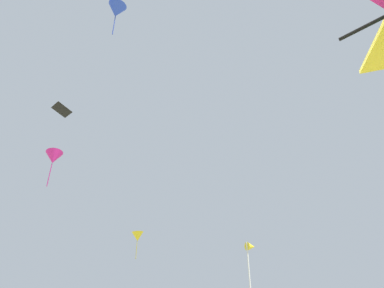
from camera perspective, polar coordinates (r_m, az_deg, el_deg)
The scene contains 5 objects.
distant_kite_magenta_overhead_distant at distance 20.75m, azimuth -25.22°, elevation -2.41°, with size 1.32×1.44×2.43m.
distant_kite_black_high_right at distance 15.27m, azimuth -23.78°, elevation 6.15°, with size 1.02×1.06×0.42m.
distant_kite_blue_mid_right at distance 25.10m, azimuth -14.42°, elevation 23.70°, with size 1.91×2.06×3.17m.
distant_kite_yellow_high_left at distance 20.65m, azimuth -10.49°, elevation -17.19°, with size 0.85×0.83×1.72m.
marker_flag at distance 9.16m, azimuth 11.28°, elevation -19.78°, with size 0.30×0.24×2.02m.
Camera 1 is at (-1.45, -0.74, 0.70)m, focal length 27.58 mm.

